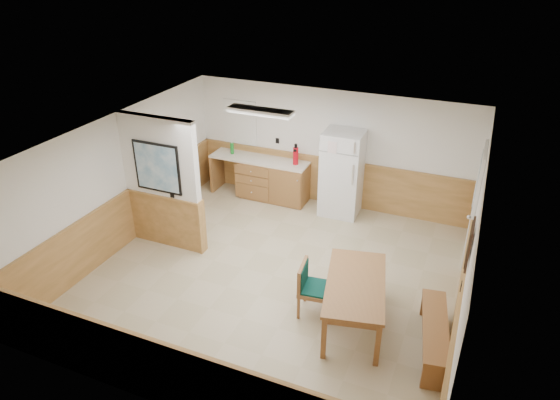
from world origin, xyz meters
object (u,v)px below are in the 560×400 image
at_px(dining_bench, 435,330).
at_px(fire_extinguisher, 296,155).
at_px(dining_chair, 310,285).
at_px(dining_table, 355,288).
at_px(soap_bottle, 232,148).
at_px(refrigerator, 342,174).

distance_m(dining_bench, fire_extinguisher, 4.88).
height_order(dining_bench, dining_chair, dining_chair).
bearing_deg(dining_table, dining_chair, 166.89).
height_order(dining_table, soap_bottle, soap_bottle).
bearing_deg(soap_bottle, dining_table, -41.69).
distance_m(refrigerator, fire_extinguisher, 1.06).
xyz_separation_m(refrigerator, soap_bottle, (-2.56, 0.08, 0.13)).
bearing_deg(dining_bench, soap_bottle, 136.17).
distance_m(dining_table, fire_extinguisher, 4.03).
bearing_deg(refrigerator, dining_table, -71.41).
height_order(refrigerator, dining_bench, refrigerator).
relative_size(refrigerator, dining_table, 0.99).
distance_m(dining_table, dining_chair, 0.71).
bearing_deg(soap_bottle, fire_extinguisher, -0.28).
height_order(dining_bench, fire_extinguisher, fire_extinguisher).
distance_m(fire_extinguisher, soap_bottle, 1.52).
bearing_deg(dining_chair, dining_bench, -10.01).
distance_m(dining_chair, fire_extinguisher, 3.71).
bearing_deg(fire_extinguisher, dining_bench, -43.99).
bearing_deg(refrigerator, dining_bench, -56.33).
relative_size(dining_chair, fire_extinguisher, 1.87).
height_order(refrigerator, fire_extinguisher, refrigerator).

